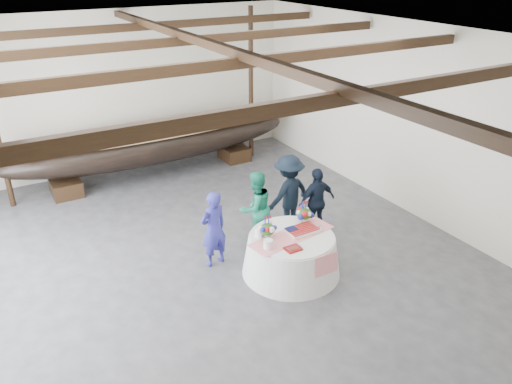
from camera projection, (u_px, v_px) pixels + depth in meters
floor at (221, 258)px, 10.55m from camera, size 10.00×12.00×0.01m
wall_back at (125, 92)px, 14.26m from camera, size 10.00×0.02×4.50m
wall_front at (486, 356)px, 4.90m from camera, size 10.00×0.02×4.50m
wall_right at (406, 120)px, 11.84m from camera, size 0.02×12.00×4.50m
ceiling at (213, 38)px, 8.60m from camera, size 10.00×12.00×0.01m
pavilion_structure at (195, 59)px, 9.47m from camera, size 9.80×11.76×4.50m
longboat_display at (154, 142)px, 14.05m from camera, size 8.42×1.68×1.58m
banquet_table at (291, 254)px, 9.92m from camera, size 1.96×1.96×0.84m
tabletop_items at (287, 226)px, 9.79m from camera, size 1.87×1.01×0.40m
guest_woman_blue at (214, 229)px, 10.02m from camera, size 0.66×0.50×1.64m
guest_woman_teal at (256, 208)px, 10.81m from camera, size 0.90×0.75×1.67m
guest_man_left at (288, 194)px, 11.27m from camera, size 1.29×0.89×1.84m
guest_man_right at (317, 201)px, 11.17m from camera, size 0.94×0.40×1.60m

